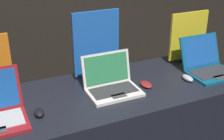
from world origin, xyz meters
The scene contains 7 objects.
mouse_front centered at (-0.53, 0.25, 0.97)m, with size 0.06×0.09×0.04m.
laptop_middle centered at (-0.01, 0.35, 1.01)m, with size 0.35×0.28×0.24m.
mouse_middle centered at (0.24, 0.31, 0.96)m, with size 0.07×0.11×0.03m.
promo_stand_middle centered at (-0.01, 0.61, 1.19)m, with size 0.35×0.07×0.50m.
laptop_back centered at (0.79, 0.32, 1.01)m, with size 0.35×0.35×0.26m.
mouse_back centered at (0.57, 0.27, 0.97)m, with size 0.06×0.11×0.04m.
promo_stand_back centered at (0.79, 0.58, 1.14)m, with size 0.35×0.07×0.41m.
Camera 1 is at (-0.78, -1.36, 1.97)m, focal length 50.00 mm.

